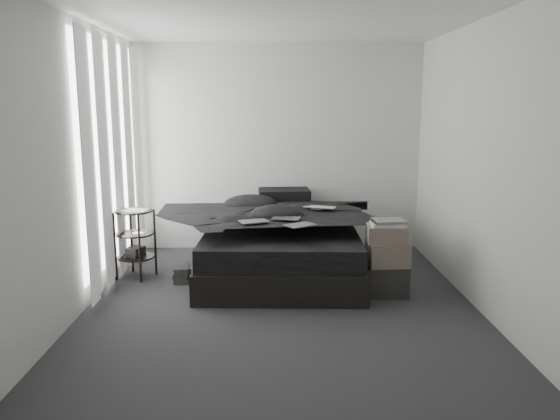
{
  "coord_description": "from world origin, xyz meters",
  "views": [
    {
      "loc": [
        -0.08,
        -4.86,
        1.84
      ],
      "look_at": [
        0.0,
        0.8,
        0.75
      ],
      "focal_mm": 35.0,
      "sensor_mm": 36.0,
      "label": 1
    }
  ],
  "objects_px": {
    "laptop": "(318,202)",
    "box_lower": "(385,280)",
    "side_stand": "(135,244)",
    "bed": "(281,260)"
  },
  "relations": [
    {
      "from": "bed",
      "to": "side_stand",
      "type": "distance_m",
      "value": 1.6
    },
    {
      "from": "bed",
      "to": "side_stand",
      "type": "relative_size",
      "value": 3.0
    },
    {
      "from": "laptop",
      "to": "box_lower",
      "type": "height_order",
      "value": "laptop"
    },
    {
      "from": "laptop",
      "to": "side_stand",
      "type": "distance_m",
      "value": 2.04
    },
    {
      "from": "bed",
      "to": "side_stand",
      "type": "xyz_separation_m",
      "value": [
        -1.58,
        -0.13,
        0.22
      ]
    },
    {
      "from": "laptop",
      "to": "side_stand",
      "type": "bearing_deg",
      "value": -155.45
    },
    {
      "from": "bed",
      "to": "laptop",
      "type": "xyz_separation_m",
      "value": [
        0.41,
        0.04,
        0.65
      ]
    },
    {
      "from": "bed",
      "to": "laptop",
      "type": "distance_m",
      "value": 0.77
    },
    {
      "from": "box_lower",
      "to": "laptop",
      "type": "bearing_deg",
      "value": 128.41
    },
    {
      "from": "laptop",
      "to": "box_lower",
      "type": "relative_size",
      "value": 0.85
    }
  ]
}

